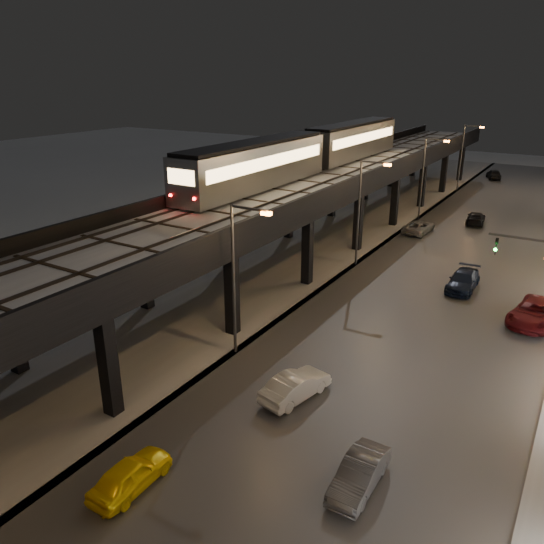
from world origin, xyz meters
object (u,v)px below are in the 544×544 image
Objects in this scene: subway_train at (312,150)px; car_onc_dark at (535,313)px; car_far_white at (494,175)px; car_onc_white at (463,281)px; car_taxi at (131,475)px; car_near_white at (296,387)px; car_mid_dark at (476,219)px; car_onc_silver at (359,475)px; car_mid_silver at (419,227)px.

subway_train reaches higher than car_onc_dark.
car_onc_white is (6.44, -48.69, -0.06)m from car_far_white.
car_near_white reaches higher than car_taxi.
car_taxi is 0.83× the size of car_mid_dark.
car_far_white is 1.14× the size of car_onc_silver.
car_far_white is at bearing -75.81° from car_near_white.
car_onc_silver is 0.81× the size of car_onc_white.
car_onc_dark is 1.14× the size of car_onc_white.
subway_train is at bearing 36.40° from car_mid_silver.
car_onc_silver is (4.54, -43.36, -0.02)m from car_mid_dark.
car_far_white reaches higher than car_mid_silver.
car_near_white reaches higher than car_mid_dark.
car_mid_dark is 1.03× the size of car_far_white.
car_onc_dark is (9.23, 15.73, 0.07)m from car_near_white.
car_onc_silver is (5.17, -4.13, -0.05)m from car_near_white.
car_onc_silver is at bearing 107.84° from car_mid_silver.
car_taxi is 0.97× the size of car_onc_silver.
subway_train is 8.19× the size of car_onc_white.
car_onc_white is at bearing -23.14° from subway_train.
subway_train is 8.65× the size of car_mid_dark.
car_far_white is 49.11m from car_onc_white.
car_mid_silver is 1.04× the size of car_mid_dark.
car_onc_dark is (22.38, -10.87, -7.74)m from subway_train.
car_mid_dark is at bearing -94.80° from car_taxi.
car_taxi is 28.93m from car_onc_white.
car_mid_silver is (9.53, 5.97, -7.84)m from subway_train.
car_onc_dark reaches higher than car_near_white.
subway_train reaches higher than car_mid_silver.
car_taxi is 9.25m from car_near_white.
car_onc_white is at bearing 92.75° from car_onc_silver.
car_near_white is (2.53, 8.89, 0.05)m from car_taxi.
car_mid_dark reaches higher than car_mid_silver.
car_onc_dark is at bearing 83.49° from car_far_white.
car_far_white is (-3.24, 28.79, 0.09)m from car_mid_dark.
car_mid_dark is (4.26, 6.68, 0.00)m from car_mid_silver.
car_mid_dark is (13.79, 12.64, -7.84)m from subway_train.
car_taxi is at bearing 78.91° from car_mid_dark.
car_mid_dark is 25.03m from car_onc_dark.
car_onc_dark reaches higher than car_far_white.
car_far_white is at bearing 96.27° from car_onc_white.
car_onc_silver is at bearing 153.42° from car_near_white.
car_mid_silver is 0.98× the size of car_onc_white.
car_mid_dark reaches higher than car_onc_silver.
car_near_white is 19.71m from car_onc_white.
car_onc_white is at bearing 155.61° from car_onc_dark.
car_far_white is at bearing -90.98° from car_taxi.
car_near_white is at bearing 81.74° from car_mid_dark.
car_near_white is 6.62m from car_onc_silver.
subway_train is 7.18× the size of car_onc_dark.
car_near_white is 1.08× the size of car_onc_silver.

